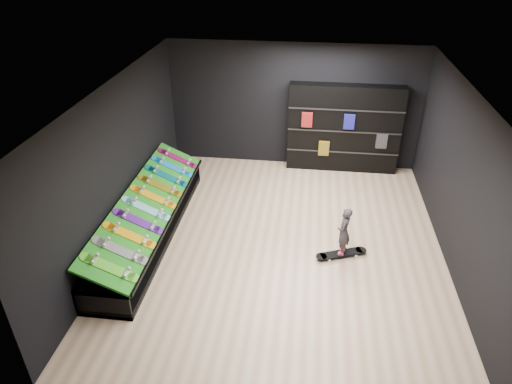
# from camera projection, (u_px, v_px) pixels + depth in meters

# --- Properties ---
(floor) EXTENTS (6.00, 7.00, 0.01)m
(floor) POSITION_uv_depth(u_px,v_px,m) (281.00, 244.00, 8.69)
(floor) COLOR #CCAA89
(floor) RESTS_ON ground
(ceiling) EXTENTS (6.00, 7.00, 0.01)m
(ceiling) POSITION_uv_depth(u_px,v_px,m) (286.00, 91.00, 7.17)
(ceiling) COLOR white
(ceiling) RESTS_ON ground
(wall_back) EXTENTS (6.00, 0.02, 3.00)m
(wall_back) POSITION_uv_depth(u_px,v_px,m) (294.00, 106.00, 10.92)
(wall_back) COLOR black
(wall_back) RESTS_ON ground
(wall_front) EXTENTS (6.00, 0.02, 3.00)m
(wall_front) POSITION_uv_depth(u_px,v_px,m) (259.00, 327.00, 4.94)
(wall_front) COLOR black
(wall_front) RESTS_ON ground
(wall_left) EXTENTS (0.02, 7.00, 3.00)m
(wall_left) POSITION_uv_depth(u_px,v_px,m) (118.00, 165.00, 8.26)
(wall_left) COLOR black
(wall_left) RESTS_ON ground
(wall_right) EXTENTS (0.02, 7.00, 3.00)m
(wall_right) POSITION_uv_depth(u_px,v_px,m) (462.00, 186.00, 7.61)
(wall_right) COLOR black
(wall_right) RESTS_ON ground
(display_rack) EXTENTS (0.90, 4.50, 0.50)m
(display_rack) POSITION_uv_depth(u_px,v_px,m) (150.00, 224.00, 8.84)
(display_rack) COLOR black
(display_rack) RESTS_ON ground
(turf_ramp) EXTENTS (0.92, 4.50, 0.46)m
(turf_ramp) POSITION_uv_depth(u_px,v_px,m) (150.00, 204.00, 8.60)
(turf_ramp) COLOR #146B11
(turf_ramp) RESTS_ON display_rack
(back_shelving) EXTENTS (2.65, 0.31, 2.12)m
(back_shelving) POSITION_uv_depth(u_px,v_px,m) (344.00, 129.00, 10.86)
(back_shelving) COLOR black
(back_shelving) RESTS_ON ground
(floor_skateboard) EXTENTS (0.99, 0.56, 0.09)m
(floor_skateboard) POSITION_uv_depth(u_px,v_px,m) (341.00, 254.00, 8.34)
(floor_skateboard) COLOR black
(floor_skateboard) RESTS_ON ground
(child) EXTENTS (0.20, 0.24, 0.57)m
(child) POSITION_uv_depth(u_px,v_px,m) (343.00, 240.00, 8.18)
(child) COLOR black
(child) RESTS_ON floor_skateboard
(display_board_0) EXTENTS (0.93, 0.22, 0.50)m
(display_board_0) POSITION_uv_depth(u_px,v_px,m) (110.00, 268.00, 6.96)
(display_board_0) COLOR green
(display_board_0) RESTS_ON turf_ramp
(display_board_1) EXTENTS (0.93, 0.22, 0.50)m
(display_board_1) POSITION_uv_depth(u_px,v_px,m) (120.00, 251.00, 7.32)
(display_board_1) COLOR black
(display_board_1) RESTS_ON turf_ramp
(display_board_2) EXTENTS (0.93, 0.22, 0.50)m
(display_board_2) POSITION_uv_depth(u_px,v_px,m) (130.00, 235.00, 7.69)
(display_board_2) COLOR yellow
(display_board_2) RESTS_ON turf_ramp
(display_board_3) EXTENTS (0.93, 0.22, 0.50)m
(display_board_3) POSITION_uv_depth(u_px,v_px,m) (139.00, 221.00, 8.05)
(display_board_3) COLOR purple
(display_board_3) RESTS_ON turf_ramp
(display_board_4) EXTENTS (0.93, 0.22, 0.50)m
(display_board_4) POSITION_uv_depth(u_px,v_px,m) (146.00, 209.00, 8.41)
(display_board_4) COLOR #0CB2E5
(display_board_4) RESTS_ON turf_ramp
(display_board_5) EXTENTS (0.93, 0.22, 0.50)m
(display_board_5) POSITION_uv_depth(u_px,v_px,m) (154.00, 197.00, 8.77)
(display_board_5) COLOR orange
(display_board_5) RESTS_ON turf_ramp
(display_board_6) EXTENTS (0.93, 0.22, 0.50)m
(display_board_6) POSITION_uv_depth(u_px,v_px,m) (160.00, 186.00, 9.13)
(display_board_6) COLOR yellow
(display_board_6) RESTS_ON turf_ramp
(display_board_7) EXTENTS (0.93, 0.22, 0.50)m
(display_board_7) POSITION_uv_depth(u_px,v_px,m) (167.00, 176.00, 9.49)
(display_board_7) COLOR #0C8C99
(display_board_7) RESTS_ON turf_ramp
(display_board_8) EXTENTS (0.93, 0.22, 0.50)m
(display_board_8) POSITION_uv_depth(u_px,v_px,m) (172.00, 167.00, 9.85)
(display_board_8) COLOR blue
(display_board_8) RESTS_ON turf_ramp
(display_board_9) EXTENTS (0.93, 0.22, 0.50)m
(display_board_9) POSITION_uv_depth(u_px,v_px,m) (178.00, 158.00, 10.21)
(display_board_9) COLOR #E5198C
(display_board_9) RESTS_ON turf_ramp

